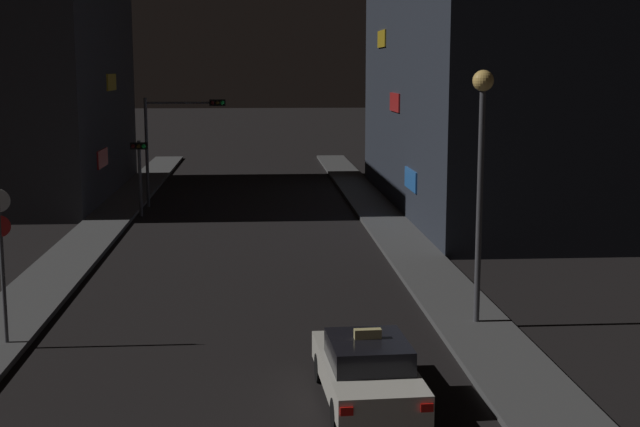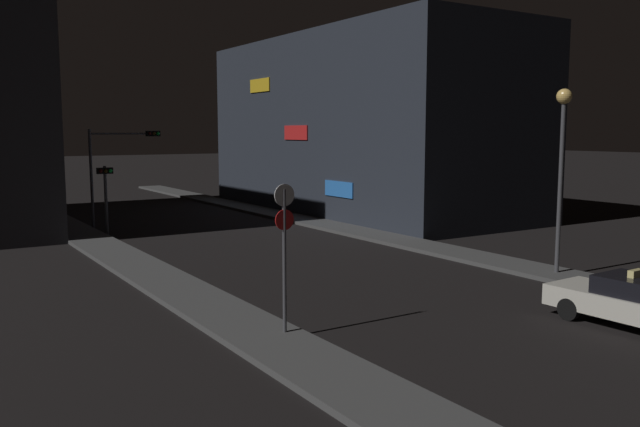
% 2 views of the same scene
% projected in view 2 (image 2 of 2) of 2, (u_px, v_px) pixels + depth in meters
% --- Properties ---
extents(sidewalk_left, '(2.11, 60.80, 0.17)m').
position_uv_depth(sidewalk_left, '(95.00, 243.00, 31.52)').
color(sidewalk_left, '#4C4C4C').
rests_on(sidewalk_left, ground_plane).
extents(sidewalk_right, '(2.11, 60.80, 0.17)m').
position_uv_depth(sidewalk_right, '(317.00, 223.00, 38.24)').
color(sidewalk_right, '#4C4C4C').
rests_on(sidewalk_right, ground_plane).
extents(building_facade_right, '(10.54, 24.28, 11.51)m').
position_uv_depth(building_facade_right, '(363.00, 126.00, 44.37)').
color(building_facade_right, '#282D38').
rests_on(building_facade_right, ground_plane).
extents(taxi, '(2.01, 4.53, 1.62)m').
position_uv_depth(taxi, '(633.00, 301.00, 18.05)').
color(taxi, silver).
rests_on(taxi, ground_plane).
extents(traffic_light_overhead, '(4.06, 0.41, 5.49)m').
position_uv_depth(traffic_light_overhead, '(118.00, 157.00, 37.25)').
color(traffic_light_overhead, '#47474C').
rests_on(traffic_light_overhead, ground_plane).
extents(traffic_light_left_kerb, '(0.80, 0.42, 3.59)m').
position_uv_depth(traffic_light_left_kerb, '(105.00, 185.00, 34.18)').
color(traffic_light_left_kerb, '#47474C').
rests_on(traffic_light_left_kerb, ground_plane).
extents(sign_pole_left, '(0.57, 0.10, 3.86)m').
position_uv_depth(sign_pole_left, '(284.00, 244.00, 16.87)').
color(sign_pole_left, '#47474C').
rests_on(sign_pole_left, sidewalk_left).
extents(street_lamp_near_block, '(0.56, 0.56, 6.72)m').
position_uv_depth(street_lamp_near_block, '(562.00, 141.00, 23.89)').
color(street_lamp_near_block, '#47474C').
rests_on(street_lamp_near_block, sidewalk_right).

